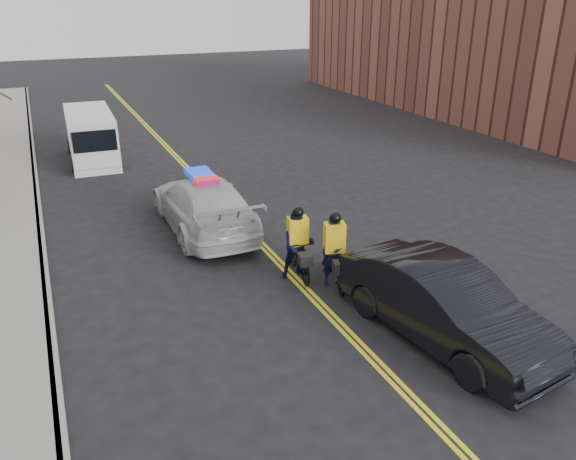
{
  "coord_description": "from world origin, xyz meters",
  "views": [
    {
      "loc": [
        -5.5,
        -10.89,
        6.96
      ],
      "look_at": [
        -0.07,
        1.29,
        1.3
      ],
      "focal_mm": 35.0,
      "sensor_mm": 36.0,
      "label": 1
    }
  ],
  "objects_px": {
    "police_cruiser": "(204,204)",
    "cargo_van": "(91,138)",
    "cyclist_far": "(298,250)",
    "cyclist_near": "(334,260)",
    "dark_sedan": "(444,304)"
  },
  "relations": [
    {
      "from": "police_cruiser",
      "to": "cyclist_near",
      "type": "xyz_separation_m",
      "value": [
        2.0,
        -4.88,
        -0.16
      ]
    },
    {
      "from": "cargo_van",
      "to": "cyclist_near",
      "type": "distance_m",
      "value": 15.12
    },
    {
      "from": "cyclist_far",
      "to": "cyclist_near",
      "type": "bearing_deg",
      "value": -39.36
    },
    {
      "from": "cargo_van",
      "to": "police_cruiser",
      "type": "bearing_deg",
      "value": -74.56
    },
    {
      "from": "dark_sedan",
      "to": "cyclist_far",
      "type": "height_order",
      "value": "cyclist_far"
    },
    {
      "from": "cyclist_far",
      "to": "dark_sedan",
      "type": "bearing_deg",
      "value": -58.33
    },
    {
      "from": "cargo_van",
      "to": "cyclist_near",
      "type": "height_order",
      "value": "cargo_van"
    },
    {
      "from": "police_cruiser",
      "to": "cyclist_near",
      "type": "distance_m",
      "value": 5.27
    },
    {
      "from": "dark_sedan",
      "to": "cyclist_near",
      "type": "height_order",
      "value": "cyclist_near"
    },
    {
      "from": "dark_sedan",
      "to": "cyclist_near",
      "type": "distance_m",
      "value": 3.31
    },
    {
      "from": "cargo_van",
      "to": "cyclist_far",
      "type": "distance_m",
      "value": 14.21
    },
    {
      "from": "dark_sedan",
      "to": "cargo_van",
      "type": "distance_m",
      "value": 18.42
    },
    {
      "from": "police_cruiser",
      "to": "cargo_van",
      "type": "relative_size",
      "value": 1.1
    },
    {
      "from": "cyclist_near",
      "to": "police_cruiser",
      "type": "bearing_deg",
      "value": 127.98
    },
    {
      "from": "cargo_van",
      "to": "cyclist_far",
      "type": "xyz_separation_m",
      "value": [
        3.65,
        -13.73,
        -0.29
      ]
    }
  ]
}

